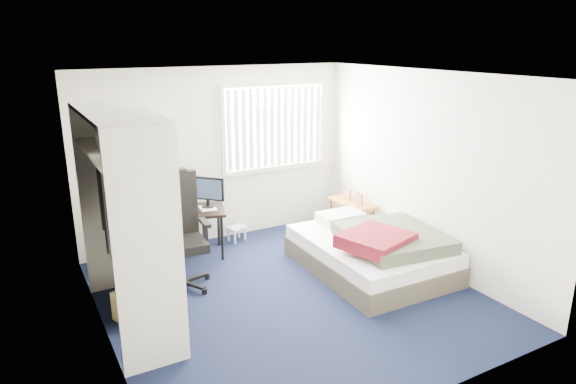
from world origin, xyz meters
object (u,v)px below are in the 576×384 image
(desk, at_px, (174,207))
(office_chair, at_px, (179,243))
(nightstand, at_px, (352,206))
(bed, at_px, (373,250))

(desk, distance_m, office_chair, 0.90)
(nightstand, distance_m, bed, 1.25)
(desk, relative_size, bed, 0.73)
(bed, bearing_deg, desk, 140.34)
(desk, bearing_deg, bed, -39.66)
(office_chair, height_order, nightstand, office_chair)
(office_chair, bearing_deg, bed, -20.37)
(desk, height_order, nightstand, desk)
(desk, height_order, bed, desk)
(office_chair, xyz_separation_m, nightstand, (2.74, 0.30, -0.06))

